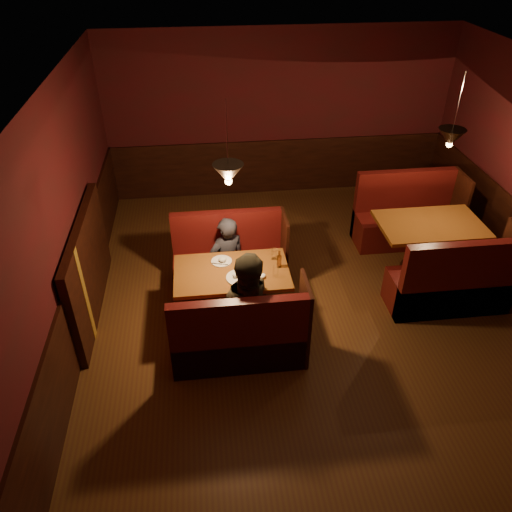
{
  "coord_description": "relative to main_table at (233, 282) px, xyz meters",
  "views": [
    {
      "loc": [
        -1.42,
        -4.91,
        4.36
      ],
      "look_at": [
        -0.83,
        -0.01,
        0.95
      ],
      "focal_mm": 35.0,
      "sensor_mm": 36.0,
      "label": 1
    }
  ],
  "objects": [
    {
      "name": "second_bench_near",
      "position": [
        2.85,
        -0.15,
        -0.22
      ],
      "size": [
        1.59,
        0.59,
        1.13
      ],
      "color": "#511212",
      "rests_on": "ground"
    },
    {
      "name": "room",
      "position": [
        0.84,
        0.06,
        0.47
      ],
      "size": [
        6.02,
        7.02,
        2.92
      ],
      "color": "brown",
      "rests_on": "ground"
    },
    {
      "name": "main_bench_near",
      "position": [
        0.02,
        -0.8,
        -0.24
      ],
      "size": [
        1.54,
        0.55,
        1.05
      ],
      "color": "#511212",
      "rests_on": "ground"
    },
    {
      "name": "diner_b",
      "position": [
        0.18,
        -0.6,
        0.27
      ],
      "size": [
        0.88,
        0.71,
        1.69
      ],
      "primitive_type": "imported",
      "rotation": [
        0.0,
        0.0,
        0.09
      ],
      "color": "black",
      "rests_on": "ground"
    },
    {
      "name": "main_table",
      "position": [
        0.0,
        0.0,
        0.0
      ],
      "size": [
        1.4,
        0.85,
        0.98
      ],
      "color": "brown",
      "rests_on": "ground"
    },
    {
      "name": "second_bench_far",
      "position": [
        2.85,
        1.57,
        -0.22
      ],
      "size": [
        1.59,
        0.59,
        1.13
      ],
      "color": "#511212",
      "rests_on": "ground"
    },
    {
      "name": "second_table",
      "position": [
        2.81,
        0.71,
        0.02
      ],
      "size": [
        1.44,
        0.92,
        0.81
      ],
      "color": "brown",
      "rests_on": "ground"
    },
    {
      "name": "main_bench_far",
      "position": [
        0.02,
        0.8,
        -0.24
      ],
      "size": [
        1.54,
        0.55,
        1.05
      ],
      "color": "#511212",
      "rests_on": "ground"
    },
    {
      "name": "diner_a",
      "position": [
        -0.03,
        0.69,
        0.14
      ],
      "size": [
        0.61,
        0.5,
        1.44
      ],
      "primitive_type": "imported",
      "rotation": [
        0.0,
        0.0,
        3.49
      ],
      "color": "#262630",
      "rests_on": "ground"
    }
  ]
}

